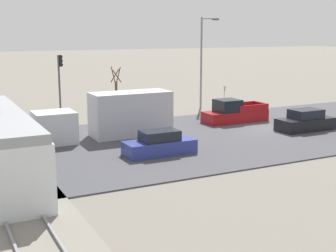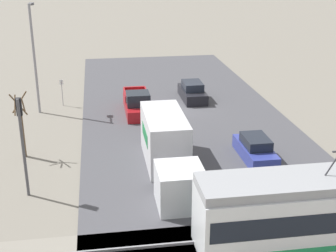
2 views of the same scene
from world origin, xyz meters
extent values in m
plane|color=slate|center=(0.00, 0.00, 0.00)|extent=(320.00, 320.00, 0.00)
cube|color=#424247|center=(0.00, 0.00, 0.04)|extent=(16.06, 40.40, 0.08)
cube|color=gray|center=(0.00, 19.98, 0.04)|extent=(62.43, 4.40, 0.08)
cube|color=gray|center=(0.00, 19.26, 0.15)|extent=(61.18, 0.10, 0.14)
cube|color=silver|center=(-3.59, 19.98, 1.57)|extent=(12.68, 2.67, 2.97)
cube|color=#1E844C|center=(-3.59, 19.98, 0.65)|extent=(12.55, 2.71, 0.28)
cylinder|color=#2D2D33|center=(-3.14, 19.98, 4.03)|extent=(0.66, 0.07, 1.15)
cube|color=silver|center=(2.77, 15.73, 1.14)|extent=(2.41, 2.67, 2.13)
cube|color=#B2B2B7|center=(2.77, 10.23, 1.64)|extent=(2.41, 5.67, 3.13)
cube|color=#196B38|center=(3.99, 10.23, 1.96)|extent=(0.02, 2.84, 0.78)
cube|color=maroon|center=(3.60, 0.59, 0.54)|extent=(1.98, 5.47, 0.91)
cube|color=black|center=(3.60, 1.35, 1.49)|extent=(1.83, 1.86, 0.99)
cube|color=maroon|center=(4.51, -0.56, 1.26)|extent=(0.12, 2.74, 0.53)
cube|color=maroon|center=(2.69, -0.56, 1.26)|extent=(0.12, 2.74, 0.53)
cube|color=maroon|center=(3.60, -2.04, 1.26)|extent=(1.83, 0.22, 0.53)
cube|color=red|center=(4.37, -2.12, 0.81)|extent=(0.14, 0.04, 0.18)
cube|color=navy|center=(-3.02, 10.73, 0.51)|extent=(1.74, 4.37, 0.85)
cube|color=black|center=(-3.02, 10.73, 1.24)|extent=(1.50, 2.27, 0.62)
cube|color=black|center=(-1.59, -2.25, 0.54)|extent=(1.89, 4.51, 0.92)
cube|color=black|center=(-1.59, -2.25, 1.34)|extent=(1.62, 2.35, 0.67)
cylinder|color=#47474C|center=(10.78, 13.31, 2.76)|extent=(0.16, 0.16, 5.52)
cube|color=black|center=(10.78, 13.13, 5.05)|extent=(0.28, 0.22, 0.95)
sphere|color=red|center=(10.78, 13.01, 5.37)|extent=(0.18, 0.18, 0.18)
sphere|color=#3C2C06|center=(10.78, 13.01, 5.05)|extent=(0.18, 0.18, 0.18)
sphere|color=black|center=(10.78, 13.01, 4.73)|extent=(0.18, 0.18, 0.18)
cylinder|color=brown|center=(11.64, 7.99, 1.52)|extent=(0.24, 0.24, 3.04)
cylinder|color=brown|center=(11.89, 7.99, 3.52)|extent=(0.09, 0.86, 1.17)
cylinder|color=brown|center=(11.64, 8.24, 3.63)|extent=(1.03, 0.09, 1.42)
cylinder|color=brown|center=(11.39, 7.99, 3.52)|extent=(0.09, 0.86, 1.17)
cylinder|color=brown|center=(11.64, 7.74, 3.63)|extent=(1.03, 0.09, 1.42)
cylinder|color=gray|center=(11.57, -0.84, 4.38)|extent=(0.20, 0.20, 8.77)
cylinder|color=gray|center=(11.57, -1.64, 8.65)|extent=(0.12, 1.60, 0.12)
cube|color=#515156|center=(11.57, -2.39, 8.59)|extent=(0.36, 0.60, 0.18)
cylinder|color=gray|center=(9.75, -2.41, 1.14)|extent=(0.06, 0.06, 2.29)
cube|color=white|center=(9.75, -2.44, 2.07)|extent=(0.32, 0.02, 0.44)
cube|color=red|center=(9.75, -2.45, 2.07)|extent=(0.31, 0.01, 0.10)
camera|label=1|loc=(-27.91, 22.73, 7.41)|focal=50.00mm
camera|label=2|loc=(6.68, 36.90, 12.67)|focal=50.00mm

